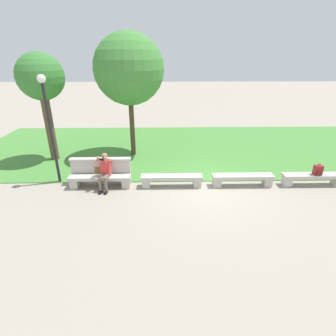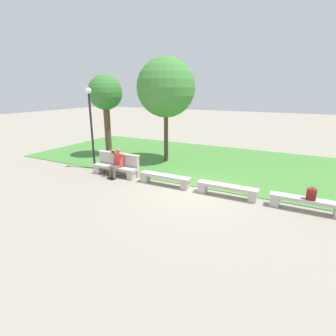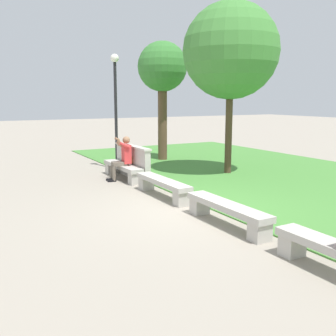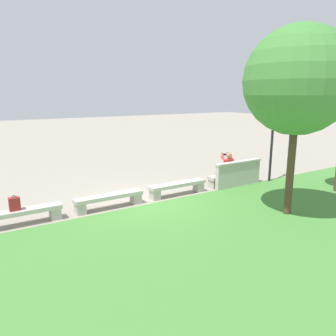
{
  "view_description": "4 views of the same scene",
  "coord_description": "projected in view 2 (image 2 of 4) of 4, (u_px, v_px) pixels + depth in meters",
  "views": [
    {
      "loc": [
        -1.62,
        -8.57,
        4.48
      ],
      "look_at": [
        -1.45,
        -0.66,
        1.04
      ],
      "focal_mm": 28.0,
      "sensor_mm": 36.0,
      "label": 1
    },
    {
      "loc": [
        3.58,
        -8.95,
        3.8
      ],
      "look_at": [
        -1.04,
        -0.2,
        0.83
      ],
      "focal_mm": 28.0,
      "sensor_mm": 36.0,
      "label": 2
    },
    {
      "loc": [
        7.11,
        -4.51,
        2.42
      ],
      "look_at": [
        -0.67,
        -0.2,
        0.85
      ],
      "focal_mm": 42.0,
      "sensor_mm": 36.0,
      "label": 3
    },
    {
      "loc": [
        4.97,
        9.31,
        3.55
      ],
      "look_at": [
        -1.38,
        -0.77,
        0.83
      ],
      "focal_mm": 35.0,
      "sensor_mm": 36.0,
      "label": 4
    }
  ],
  "objects": [
    {
      "name": "ground_plane",
      "position": [
        194.0,
        190.0,
        10.27
      ],
      "size": [
        80.0,
        80.0,
        0.0
      ],
      "primitive_type": "plane",
      "color": "gray"
    },
    {
      "name": "grass_strip",
      "position": [
        225.0,
        163.0,
        13.98
      ],
      "size": [
        22.03,
        8.0,
        0.03
      ],
      "primitive_type": "cube",
      "color": "#478438",
      "rests_on": "ground"
    },
    {
      "name": "bench_main",
      "position": [
        115.0,
        169.0,
        11.93
      ],
      "size": [
        2.23,
        0.4,
        0.45
      ],
      "color": "#B7B2A8",
      "rests_on": "ground"
    },
    {
      "name": "bench_near",
      "position": [
        165.0,
        178.0,
        10.77
      ],
      "size": [
        2.23,
        0.4,
        0.45
      ],
      "color": "#B7B2A8",
      "rests_on": "ground"
    },
    {
      "name": "bench_mid",
      "position": [
        227.0,
        189.0,
        9.6
      ],
      "size": [
        2.23,
        0.4,
        0.45
      ],
      "color": "#B7B2A8",
      "rests_on": "ground"
    },
    {
      "name": "bench_far",
      "position": [
        306.0,
        202.0,
        8.44
      ],
      "size": [
        2.23,
        0.4,
        0.45
      ],
      "color": "#B7B2A8",
      "rests_on": "ground"
    },
    {
      "name": "backrest_wall_with_plaque",
      "position": [
        119.0,
        163.0,
        12.16
      ],
      "size": [
        2.21,
        0.24,
        1.01
      ],
      "color": "#B7B2A8",
      "rests_on": "ground"
    },
    {
      "name": "person_photographer",
      "position": [
        117.0,
        161.0,
        11.64
      ],
      "size": [
        0.51,
        0.75,
        1.32
      ],
      "color": "black",
      "rests_on": "ground"
    },
    {
      "name": "backpack",
      "position": [
        311.0,
        194.0,
        8.27
      ],
      "size": [
        0.28,
        0.24,
        0.43
      ],
      "color": "maroon",
      "rests_on": "bench_far"
    },
    {
      "name": "tree_behind_wall",
      "position": [
        166.0,
        88.0,
        13.34
      ],
      "size": [
        3.01,
        3.01,
        5.4
      ],
      "color": "#4C3826",
      "rests_on": "ground"
    },
    {
      "name": "tree_left_background",
      "position": [
        105.0,
        94.0,
        14.6
      ],
      "size": [
        1.91,
        1.91,
        4.6
      ],
      "color": "brown",
      "rests_on": "ground"
    },
    {
      "name": "lamp_post",
      "position": [
        91.0,
        117.0,
        12.42
      ],
      "size": [
        0.28,
        0.28,
        3.89
      ],
      "color": "black",
      "rests_on": "ground"
    }
  ]
}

